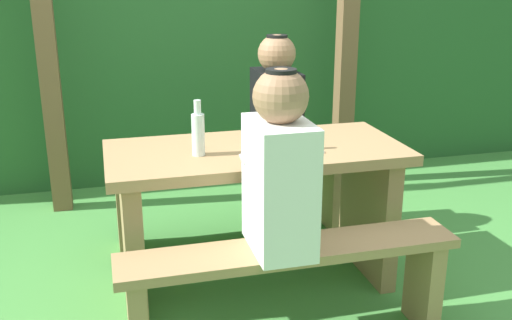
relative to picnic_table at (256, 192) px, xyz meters
name	(u,v)px	position (x,y,z in m)	size (l,w,h in m)	color
ground_plane	(256,282)	(0.00, 0.00, -0.49)	(12.00, 12.00, 0.00)	#44893E
hedge_backdrop	(188,46)	(0.00, 2.08, 0.44)	(6.40, 0.93, 1.87)	#27592A
pergola_post_left	(45,36)	(-0.99, 1.28, 0.64)	(0.12, 0.12, 2.25)	brown
pergola_post_right	(347,28)	(0.99, 1.28, 0.64)	(0.12, 0.12, 2.25)	brown
picnic_table	(256,192)	(0.00, 0.00, 0.00)	(1.40, 0.64, 0.72)	#9E7A51
bench_near	(290,275)	(0.00, -0.54, -0.16)	(1.40, 0.24, 0.46)	#9E7A51
bench_far	(232,185)	(0.00, 0.54, -0.16)	(1.40, 0.24, 0.46)	#9E7A51
person_white_shirt	(280,169)	(-0.05, -0.54, 0.30)	(0.25, 0.35, 0.72)	white
person_black_coat	(276,104)	(0.26, 0.54, 0.30)	(0.25, 0.35, 0.72)	black
drinking_glass	(294,135)	(0.19, 0.01, 0.27)	(0.07, 0.07, 0.09)	silver
bottle_left	(198,132)	(-0.28, -0.05, 0.33)	(0.06, 0.06, 0.25)	silver
bottle_right	(273,130)	(0.06, -0.07, 0.33)	(0.06, 0.06, 0.26)	silver
cell_phone	(313,149)	(0.25, -0.10, 0.23)	(0.07, 0.14, 0.01)	silver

